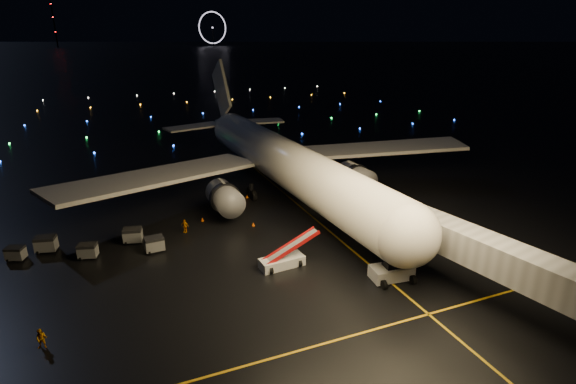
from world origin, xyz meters
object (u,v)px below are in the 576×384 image
at_px(airliner, 275,133).
at_px(pushback_tug, 392,270).
at_px(crew_b, 42,339).
at_px(belt_loader, 282,252).
at_px(baggage_cart_3, 88,251).
at_px(crew_c, 185,226).
at_px(baggage_cart_4, 16,253).
at_px(baggage_cart_2, 46,244).
at_px(baggage_cart_1, 133,236).
at_px(baggage_cart_0, 154,244).

xyz_separation_m(airliner, pushback_tug, (1.35, -29.68, -8.33)).
bearing_deg(crew_b, belt_loader, 26.67).
bearing_deg(pushback_tug, baggage_cart_3, 155.60).
xyz_separation_m(crew_c, baggage_cart_4, (-18.64, -0.09, -0.09)).
bearing_deg(baggage_cart_2, baggage_cart_1, 4.32).
xyz_separation_m(belt_loader, baggage_cart_2, (-23.73, 13.64, -0.78)).
xyz_separation_m(belt_loader, baggage_cart_1, (-14.33, 12.29, -0.82)).
bearing_deg(belt_loader, baggage_cart_3, 147.71).
bearing_deg(baggage_cart_4, baggage_cart_1, 20.09).
bearing_deg(airliner, baggage_cart_3, -157.46).
bearing_deg(baggage_cart_0, belt_loader, -40.52).
height_order(pushback_tug, crew_b, pushback_tug).
distance_m(crew_c, baggage_cart_1, 6.29).
bearing_deg(belt_loader, crew_c, 117.66).
xyz_separation_m(crew_b, baggage_cart_0, (10.42, 13.82, 0.02)).
height_order(belt_loader, baggage_cart_1, belt_loader).
xyz_separation_m(airliner, crew_c, (-16.10, -10.24, -8.46)).
distance_m(crew_c, baggage_cart_3, 11.56).
xyz_separation_m(baggage_cart_3, baggage_cart_4, (-7.38, 2.53, -0.05)).
relative_size(baggage_cart_1, baggage_cart_3, 1.07).
relative_size(pushback_tug, baggage_cart_4, 2.29).
relative_size(airliner, baggage_cart_3, 33.47).
distance_m(airliner, crew_c, 20.88).
bearing_deg(airliner, baggage_cart_1, -157.04).
bearing_deg(baggage_cart_2, crew_c, 9.29).
xyz_separation_m(pushback_tug, baggage_cart_0, (-21.64, 15.58, -0.12)).
relative_size(pushback_tug, baggage_cart_0, 2.03).
distance_m(crew_c, baggage_cart_0, 5.69).
xyz_separation_m(baggage_cart_2, baggage_cart_4, (-2.96, -0.96, -0.15)).
height_order(pushback_tug, baggage_cart_2, pushback_tug).
relative_size(airliner, crew_b, 37.68).
xyz_separation_m(belt_loader, baggage_cart_0, (-12.23, 8.91, -0.82)).
bearing_deg(baggage_cart_1, baggage_cart_0, -44.99).
relative_size(crew_b, baggage_cart_2, 0.79).
height_order(baggage_cart_1, baggage_cart_4, baggage_cart_1).
bearing_deg(baggage_cart_3, pushback_tug, -14.42).
relative_size(baggage_cart_0, baggage_cart_2, 0.95).
bearing_deg(baggage_cart_0, baggage_cart_1, 117.27).
bearing_deg(crew_b, baggage_cart_0, 67.43).
xyz_separation_m(airliner, baggage_cart_2, (-31.79, -9.37, -8.41)).
bearing_deg(crew_c, baggage_cart_2, -138.93).
xyz_separation_m(baggage_cart_1, baggage_cart_2, (-9.41, 1.35, 0.04)).
height_order(belt_loader, crew_b, belt_loader).
relative_size(belt_loader, baggage_cart_1, 3.35).
xyz_separation_m(airliner, baggage_cart_1, (-22.38, -10.72, -8.45)).
bearing_deg(baggage_cart_0, crew_c, 38.22).
height_order(airliner, baggage_cart_3, airliner).
relative_size(baggage_cart_1, baggage_cart_2, 0.96).
relative_size(pushback_tug, crew_b, 2.44).
bearing_deg(baggage_cart_1, pushback_tug, -25.36).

